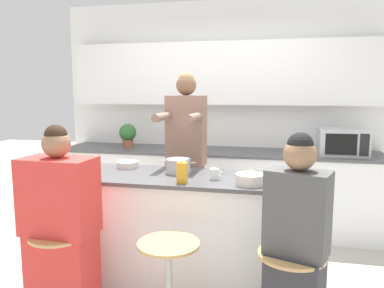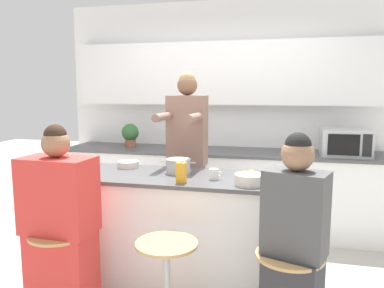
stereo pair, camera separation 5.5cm
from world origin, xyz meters
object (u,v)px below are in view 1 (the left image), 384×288
Objects in this scene: kitchen_island at (190,231)px; cooking_pot at (178,166)px; person_wrapped_blanket at (61,232)px; person_cooking at (186,166)px; coffee_cup_near at (214,174)px; fruit_bowl at (250,179)px; potted_plant at (128,134)px; banana_bunch at (250,173)px; bar_stool_leftmost at (61,271)px; microwave at (342,142)px; juice_carton at (182,172)px; person_seated_near at (296,255)px; bar_stool_center at (169,282)px.

kitchen_island is 6.48× the size of cooking_pot.
person_wrapped_blanket reaches higher than kitchen_island.
coffee_cup_near is (0.38, -0.65, 0.08)m from person_cooking.
cooking_pot is at bearing -82.75° from person_cooking.
kitchen_island is 0.72m from fruit_bowl.
person_wrapped_blanket is 2.14m from potted_plant.
person_wrapped_blanket is at bearing -148.89° from banana_bunch.
banana_bunch reaches higher than bar_stool_leftmost.
kitchen_island is 0.68m from banana_bunch.
potted_plant is at bearing 178.97° from microwave.
fruit_bowl is 0.50m from juice_carton.
person_seated_near reaches higher than juice_carton.
fruit_bowl is 2.08× the size of coffee_cup_near.
coffee_cup_near reaches higher than bar_stool_center.
person_wrapped_blanket is at bearing -151.42° from juice_carton.
kitchen_island is 1.07× the size of person_cooking.
bar_stool_center is 1.06m from banana_bunch.
microwave is (1.37, 1.38, 0.60)m from kitchen_island.
bar_stool_center is 0.36× the size of person_cooking.
person_cooking is 0.51m from cooking_pot.
bar_stool_leftmost is at bearing -80.98° from potted_plant.
potted_plant is at bearing 139.91° from banana_bunch.
banana_bunch is at bearing 1.72° from cooking_pot.
banana_bunch is (0.64, -0.48, 0.06)m from person_cooking.
person_seated_near reaches higher than fruit_bowl.
kitchen_island is 18.77× the size of coffee_cup_near.
cooking_pot is at bearing 156.09° from fruit_bowl.
fruit_bowl is 0.30m from coffee_cup_near.
person_cooking reaches higher than banana_bunch.
person_cooking reaches higher than cooking_pot.
bar_stool_leftmost is 1.48m from person_cooking.
bar_stool_center is (0.00, -0.65, -0.10)m from kitchen_island.
fruit_bowl reaches higher than kitchen_island.
fruit_bowl is 1.28× the size of banana_bunch.
banana_bunch is (0.26, 0.18, -0.02)m from coffee_cup_near.
potted_plant reaches higher than banana_bunch.
potted_plant is (-1.10, 1.42, 0.62)m from kitchen_island.
kitchen_island is at bearing 90.00° from bar_stool_center.
person_cooking is at bearing 64.12° from bar_stool_leftmost.
person_cooking is at bearing 119.86° from coffee_cup_near.
microwave is (0.89, 1.56, 0.09)m from fruit_bowl.
banana_bunch reaches higher than bar_stool_center.
coffee_cup_near is (0.98, 0.57, 0.33)m from person_wrapped_blanket.
bar_stool_center is at bearing -109.82° from coffee_cup_near.
person_wrapped_blanket is at bearing 179.87° from bar_stool_center.
fruit_bowl is (0.61, -0.27, -0.02)m from cooking_pot.
bar_stool_leftmost and bar_stool_center have the same top height.
banana_bunch is at bearing 34.16° from coffee_cup_near.
coffee_cup_near reaches higher than fruit_bowl.
microwave reaches higher than banana_bunch.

